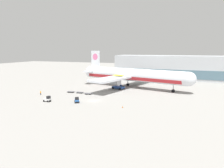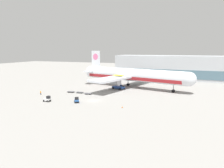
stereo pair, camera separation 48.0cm
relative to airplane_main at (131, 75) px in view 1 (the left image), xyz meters
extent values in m
plane|color=gray|center=(-4.08, -30.57, -5.84)|extent=(400.00, 400.00, 0.00)
cube|color=#B2B7BC|center=(25.32, 39.57, 1.16)|extent=(90.00, 18.00, 14.00)
cube|color=slate|center=(25.32, 30.47, -1.99)|extent=(88.20, 0.20, 4.90)
cylinder|color=silver|center=(0.77, -0.19, 0.26)|extent=(51.90, 17.89, 5.80)
cube|color=maroon|center=(0.77, -0.19, -1.04)|extent=(47.83, 16.80, 1.45)
sphere|color=silver|center=(26.04, -6.32, 0.26)|extent=(5.68, 5.68, 5.68)
cone|color=silver|center=(-24.50, 5.94, 0.26)|extent=(7.50, 6.86, 5.51)
cube|color=silver|center=(-20.45, 4.96, 7.16)|extent=(5.16, 1.65, 8.00)
cylinder|color=pink|center=(-20.45, 4.96, 8.12)|extent=(3.24, 1.29, 3.20)
cube|color=silver|center=(-21.47, 5.21, 0.84)|extent=(6.56, 13.48, 0.50)
cube|color=silver|center=(-1.76, 0.43, -0.46)|extent=(19.09, 48.53, 0.90)
cylinder|color=#9EA0A5|center=(-4.13, -9.37, -2.26)|extent=(4.74, 3.71, 2.80)
cylinder|color=#9EA0A5|center=(0.62, 10.22, -2.26)|extent=(4.74, 3.71, 2.80)
cylinder|color=#9EA0A5|center=(19.97, -4.84, -3.19)|extent=(0.36, 0.36, 4.00)
cylinder|color=black|center=(19.97, -4.84, -5.19)|extent=(1.48, 1.18, 1.30)
cylinder|color=#9EA0A5|center=(-4.03, -2.32, -3.19)|extent=(0.36, 0.36, 4.00)
cylinder|color=black|center=(-4.03, -2.32, -5.19)|extent=(1.48, 1.18, 1.30)
cylinder|color=#9EA0A5|center=(-2.52, 3.90, -3.19)|extent=(0.36, 0.36, 4.00)
cylinder|color=black|center=(-2.52, 3.90, -5.19)|extent=(1.48, 1.18, 1.30)
cube|color=#284C99|center=(-3.89, -5.90, -5.04)|extent=(5.76, 4.14, 0.70)
cube|color=#B2B2B7|center=(-3.89, -5.90, -0.13)|extent=(5.47, 3.93, 0.30)
cube|color=yellow|center=(-3.89, -5.90, 0.42)|extent=(5.47, 3.93, 0.08)
cube|color=#284C99|center=(-3.89, -5.90, -2.41)|extent=(4.20, 1.16, 4.66)
cube|color=#284C99|center=(-3.89, -5.90, -2.41)|extent=(4.20, 1.16, 4.66)
cylinder|color=black|center=(-1.64, -4.91, -5.39)|extent=(0.96, 0.56, 0.90)
cylinder|color=black|center=(-2.35, -7.82, -5.39)|extent=(0.96, 0.56, 0.90)
cylinder|color=black|center=(-5.43, -3.99, -5.39)|extent=(0.96, 0.56, 0.90)
cylinder|color=black|center=(-6.14, -6.90, -5.39)|extent=(0.96, 0.56, 0.90)
cube|color=silver|center=(-18.47, -37.46, -5.14)|extent=(2.32, 1.43, 0.80)
cube|color=black|center=(-17.82, -37.47, -4.29)|extent=(0.92, 1.25, 0.90)
cube|color=black|center=(-17.24, -37.48, -5.42)|extent=(0.18, 1.26, 0.24)
cylinder|color=black|center=(-17.66, -36.77, -5.54)|extent=(0.60, 0.25, 0.60)
cylinder|color=black|center=(-17.68, -38.17, -5.54)|extent=(0.60, 0.25, 0.60)
cylinder|color=black|center=(-19.27, -36.75, -5.54)|extent=(0.60, 0.25, 0.60)
cylinder|color=black|center=(-19.29, -38.15, -5.54)|extent=(0.60, 0.25, 0.60)
cube|color=#2D66B7|center=(-8.23, -34.90, -5.14)|extent=(2.43, 2.69, 0.80)
cube|color=black|center=(-7.87, -35.44, -4.29)|extent=(1.53, 1.43, 0.90)
cube|color=black|center=(-7.56, -35.93, -5.42)|extent=(1.14, 0.83, 0.24)
cylinder|color=black|center=(-7.20, -35.19, -5.54)|extent=(0.53, 0.63, 0.60)
cylinder|color=black|center=(-8.37, -35.96, -5.54)|extent=(0.53, 0.63, 0.60)
cylinder|color=black|center=(-8.09, -33.84, -5.54)|extent=(0.53, 0.63, 0.60)
cylinder|color=black|center=(-9.26, -34.61, -5.54)|extent=(0.53, 0.63, 0.60)
cube|color=#56565B|center=(-19.47, -20.85, -5.42)|extent=(2.89, 1.67, 0.12)
cube|color=#56565B|center=(-17.63, -20.74, -5.42)|extent=(0.90, 0.14, 0.08)
cylinder|color=black|center=(-18.53, -20.15, -5.66)|extent=(0.37, 0.17, 0.36)
cylinder|color=black|center=(-18.45, -21.43, -5.66)|extent=(0.37, 0.17, 0.36)
cylinder|color=black|center=(-20.49, -20.28, -5.66)|extent=(0.37, 0.17, 0.36)
cylinder|color=black|center=(-20.41, -21.55, -5.66)|extent=(0.37, 0.17, 0.36)
cube|color=#56565B|center=(-15.35, -20.54, -5.42)|extent=(2.89, 1.67, 0.12)
cube|color=#56565B|center=(-13.50, -20.42, -5.42)|extent=(0.90, 0.14, 0.08)
cylinder|color=black|center=(-14.41, -19.84, -5.66)|extent=(0.37, 0.17, 0.36)
cylinder|color=black|center=(-14.33, -21.11, -5.66)|extent=(0.37, 0.17, 0.36)
cylinder|color=black|center=(-16.37, -19.96, -5.66)|extent=(0.37, 0.17, 0.36)
cylinder|color=black|center=(-16.29, -21.24, -5.66)|extent=(0.37, 0.17, 0.36)
cube|color=#56565B|center=(-11.06, -21.51, -5.42)|extent=(2.89, 1.67, 0.12)
cube|color=#56565B|center=(-9.21, -21.39, -5.42)|extent=(0.90, 0.14, 0.08)
cylinder|color=black|center=(-10.12, -20.81, -5.66)|extent=(0.37, 0.17, 0.36)
cylinder|color=black|center=(-10.04, -22.08, -5.66)|extent=(0.37, 0.17, 0.36)
cylinder|color=black|center=(-12.08, -20.93, -5.66)|extent=(0.37, 0.17, 0.36)
cylinder|color=black|center=(-12.00, -22.21, -5.66)|extent=(0.37, 0.17, 0.36)
cylinder|color=black|center=(-27.68, -29.47, -5.44)|extent=(0.14, 0.14, 0.80)
cylinder|color=black|center=(-27.88, -29.46, -5.44)|extent=(0.14, 0.14, 0.80)
cube|color=orange|center=(-27.78, -29.47, -4.74)|extent=(0.37, 0.24, 0.60)
cylinder|color=orange|center=(-27.54, -29.48, -4.71)|extent=(0.09, 0.09, 0.54)
cylinder|color=orange|center=(-28.02, -29.45, -4.71)|extent=(0.09, 0.09, 0.54)
sphere|color=#DBB28E|center=(-27.78, -29.47, -4.33)|extent=(0.22, 0.22, 0.22)
sphere|color=yellow|center=(-27.78, -29.47, -4.27)|extent=(0.21, 0.21, 0.21)
cube|color=black|center=(8.31, -35.67, -5.82)|extent=(0.40, 0.40, 0.04)
cone|color=orange|center=(8.31, -35.67, -5.46)|extent=(0.32, 0.32, 0.69)
cylinder|color=white|center=(8.31, -35.67, -5.42)|extent=(0.19, 0.19, 0.10)
camera|label=1|loc=(29.15, -97.10, 11.89)|focal=35.00mm
camera|label=2|loc=(29.60, -96.93, 11.89)|focal=35.00mm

